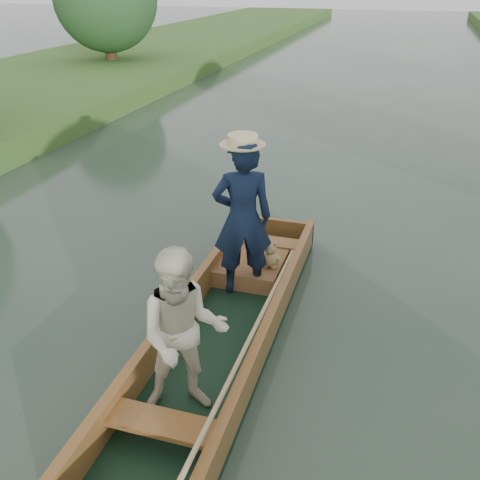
# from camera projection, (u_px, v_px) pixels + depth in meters

# --- Properties ---
(ground) EXTENTS (120.00, 120.00, 0.00)m
(ground) POSITION_uv_depth(u_px,v_px,m) (224.00, 339.00, 5.94)
(ground) COLOR #283D30
(ground) RESTS_ON ground
(trees_far) EXTENTS (23.03, 17.49, 4.71)m
(trees_far) POSITION_uv_depth(u_px,v_px,m) (281.00, 25.00, 11.79)
(trees_far) COLOR #47331E
(trees_far) RESTS_ON ground
(punt) EXTENTS (1.12, 5.00, 2.05)m
(punt) POSITION_uv_depth(u_px,v_px,m) (222.00, 290.00, 5.65)
(punt) COLOR black
(punt) RESTS_ON ground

